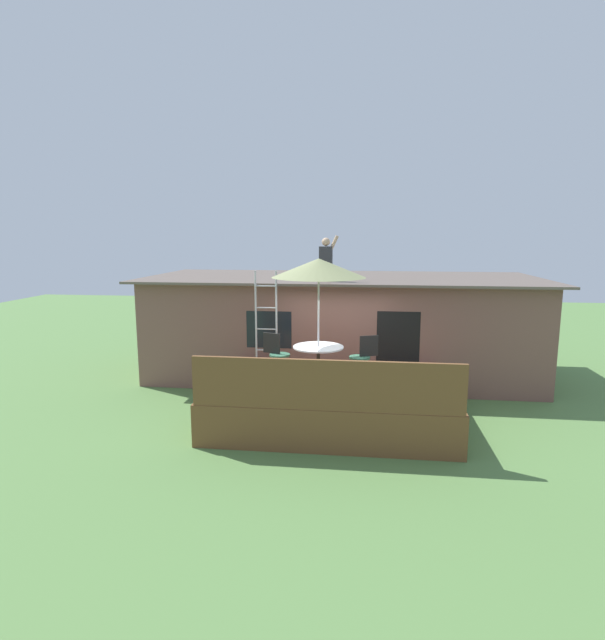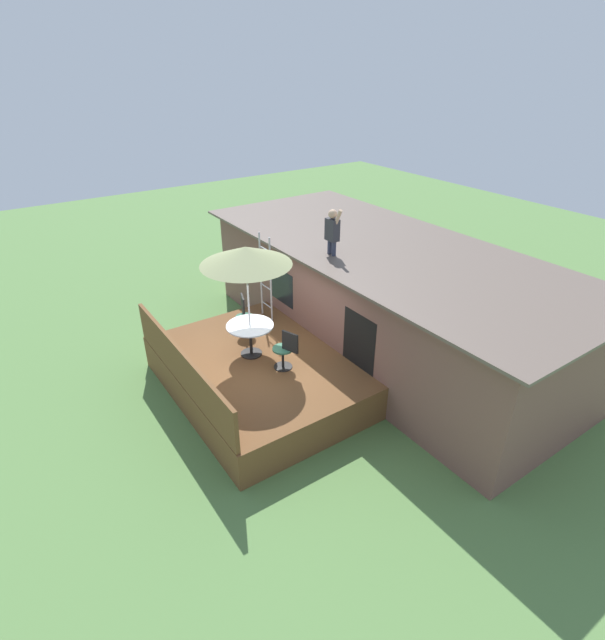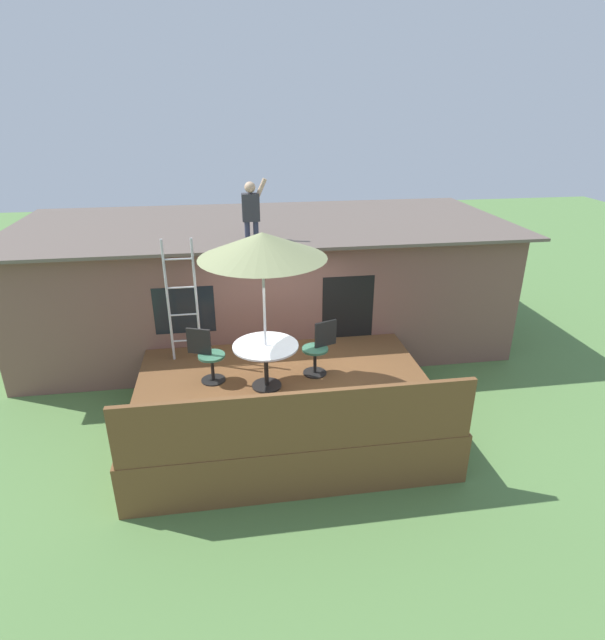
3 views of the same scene
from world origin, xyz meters
The scene contains 10 objects.
ground_plane centered at (0.00, 0.00, 0.00)m, with size 40.00×40.00×0.00m, color #567F42.
house centered at (0.00, 3.60, 1.35)m, with size 10.50×4.50×2.69m.
deck centered at (0.00, 0.00, 0.40)m, with size 4.82×3.65×0.80m, color brown.
deck_railing centered at (0.00, -1.78, 1.25)m, with size 4.72×0.08×0.90m, color brown.
patio_table centered at (-0.29, -0.05, 1.39)m, with size 1.04×1.04×0.74m.
patio_umbrella centered at (-0.29, -0.05, 3.15)m, with size 1.90×1.90×2.54m.
step_ladder centered at (-1.61, 1.15, 1.90)m, with size 0.52×0.04×2.20m.
person_figure centered at (-0.31, 2.17, 3.30)m, with size 0.47×0.20×1.11m.
patio_chair_left centered at (-1.22, 0.29, 1.26)m, with size 0.60×0.44×0.92m.
patio_chair_right centered at (0.63, 0.28, 1.26)m, with size 0.60×0.44×0.92m.
Camera 2 is at (7.99, -4.34, 6.67)m, focal length 27.28 mm.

